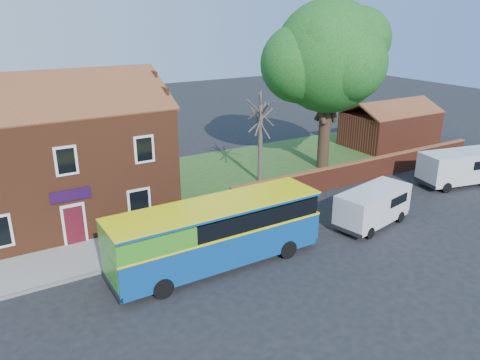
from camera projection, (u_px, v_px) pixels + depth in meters
ground at (268, 273)px, 21.76m from camera, size 120.00×120.00×0.00m
pavement at (85, 258)px, 23.02m from camera, size 18.00×3.50×0.12m
kerb at (94, 274)px, 21.60m from camera, size 18.00×0.15×0.14m
grass_strip at (311, 159)px, 38.51m from camera, size 26.00×12.00×0.04m
shop_building at (53, 163)px, 26.52m from camera, size 12.30×8.13×10.50m
boundary_wall at (364, 170)px, 33.39m from camera, size 22.00×0.38×1.60m
outbuilding at (390, 127)px, 42.30m from camera, size 8.20×5.06×4.17m
bus at (210, 233)px, 21.74m from camera, size 10.37×2.80×3.15m
van_near at (373, 205)px, 26.36m from camera, size 5.16×2.88×2.14m
van_far at (459, 167)px, 32.48m from camera, size 5.76×3.25×2.39m
large_tree at (328, 60)px, 34.05m from camera, size 10.22×8.09×12.47m
bare_tree at (260, 139)px, 32.52m from camera, size 2.27×2.71×6.06m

